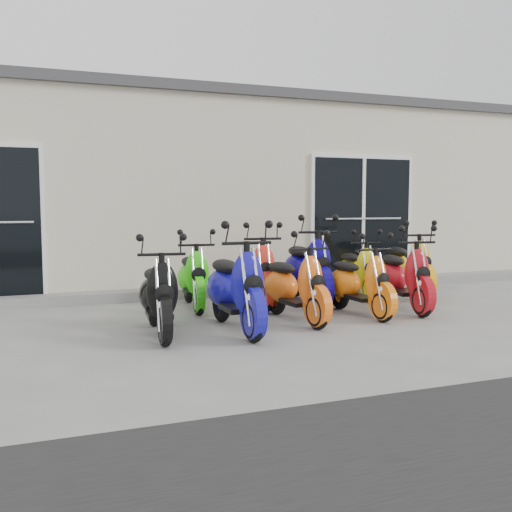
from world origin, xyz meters
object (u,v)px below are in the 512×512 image
at_px(scooter_back_green, 193,268).
at_px(scooter_front_black, 158,284).
at_px(scooter_front_orange_a, 295,275).
at_px(scooter_back_red, 256,263).
at_px(scooter_back_yellow, 357,263).
at_px(scooter_front_red, 403,267).
at_px(scooter_back_blue, 308,258).
at_px(scooter_front_blue, 235,275).
at_px(scooter_front_orange_b, 359,273).
at_px(scooter_back_extra, 407,257).

bearing_deg(scooter_back_green, scooter_front_black, -111.39).
distance_m(scooter_front_orange_a, scooter_back_red, 1.23).
bearing_deg(scooter_front_orange_a, scooter_back_yellow, 33.10).
distance_m(scooter_front_orange_a, scooter_front_red, 1.72).
bearing_deg(scooter_back_blue, scooter_front_red, -39.73).
xyz_separation_m(scooter_front_red, scooter_back_blue, (-0.97, 0.99, 0.07)).
bearing_deg(scooter_front_blue, scooter_front_orange_b, 10.02).
distance_m(scooter_front_red, scooter_back_blue, 1.39).
height_order(scooter_front_orange_b, scooter_back_yellow, scooter_front_orange_b).
xyz_separation_m(scooter_front_blue, scooter_front_orange_a, (0.86, 0.26, -0.07)).
distance_m(scooter_front_black, scooter_front_red, 3.45).
bearing_deg(scooter_front_red, scooter_front_orange_a, -165.93).
xyz_separation_m(scooter_back_green, scooter_back_extra, (3.48, -0.06, 0.04)).
height_order(scooter_front_orange_a, scooter_front_red, scooter_front_red).
bearing_deg(scooter_front_black, scooter_front_red, 9.92).
height_order(scooter_back_green, scooter_back_extra, scooter_back_extra).
height_order(scooter_back_red, scooter_back_yellow, scooter_back_red).
distance_m(scooter_front_black, scooter_back_blue, 2.80).
bearing_deg(scooter_back_green, scooter_front_orange_b, -26.18).
xyz_separation_m(scooter_front_blue, scooter_front_red, (2.57, 0.43, -0.05)).
relative_size(scooter_front_blue, scooter_back_yellow, 1.19).
relative_size(scooter_front_black, scooter_back_yellow, 1.07).
distance_m(scooter_front_orange_a, scooter_back_blue, 1.38).
relative_size(scooter_front_black, scooter_front_red, 0.98).
xyz_separation_m(scooter_front_red, scooter_back_red, (-1.75, 1.06, 0.02)).
bearing_deg(scooter_back_green, scooter_back_yellow, 7.07).
xyz_separation_m(scooter_front_blue, scooter_back_red, (0.82, 1.49, -0.03)).
relative_size(scooter_front_orange_b, scooter_back_blue, 0.84).
relative_size(scooter_front_blue, scooter_front_orange_b, 1.17).
xyz_separation_m(scooter_front_black, scooter_front_blue, (0.86, -0.09, 0.06)).
xyz_separation_m(scooter_front_orange_b, scooter_back_yellow, (0.72, 1.25, -0.01)).
xyz_separation_m(scooter_front_orange_a, scooter_back_blue, (0.74, 1.16, 0.08)).
bearing_deg(scooter_back_green, scooter_back_extra, 5.44).
height_order(scooter_front_black, scooter_front_blue, scooter_front_blue).
bearing_deg(scooter_back_red, scooter_front_blue, -111.72).
xyz_separation_m(scooter_front_blue, scooter_front_orange_b, (1.82, 0.32, -0.09)).
xyz_separation_m(scooter_front_orange_b, scooter_front_red, (0.75, 0.11, 0.04)).
bearing_deg(scooter_front_blue, scooter_back_red, 61.22).
distance_m(scooter_back_red, scooter_back_yellow, 1.72).
bearing_deg(scooter_back_red, scooter_back_green, -176.51).
bearing_deg(scooter_back_yellow, scooter_front_orange_b, -111.04).
bearing_deg(scooter_front_red, scooter_back_yellow, 100.28).
distance_m(scooter_front_black, scooter_back_extra, 4.47).
distance_m(scooter_front_black, scooter_back_yellow, 3.71).
relative_size(scooter_front_black, scooter_front_blue, 0.90).
height_order(scooter_front_blue, scooter_back_blue, scooter_back_blue).
height_order(scooter_front_orange_b, scooter_back_extra, scooter_back_extra).
distance_m(scooter_front_orange_b, scooter_back_extra, 1.95).
relative_size(scooter_front_red, scooter_back_green, 1.05).
bearing_deg(scooter_back_blue, scooter_back_yellow, 15.37).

